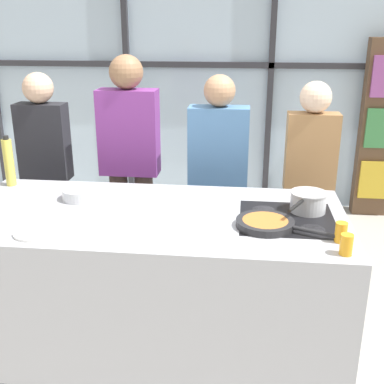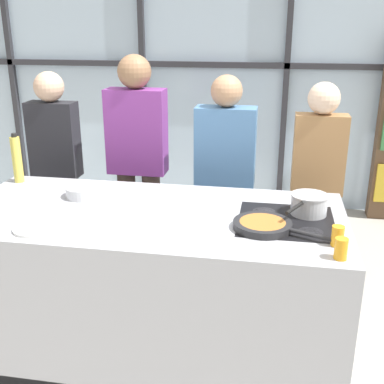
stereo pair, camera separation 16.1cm
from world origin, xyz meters
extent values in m
plane|color=#ADA89E|center=(0.00, 0.00, 0.00)|extent=(18.00, 18.00, 0.00)
cube|color=silver|center=(0.00, 2.74, 1.40)|extent=(6.40, 0.04, 2.80)
cube|color=#2D2D33|center=(0.00, 2.69, 1.54)|extent=(6.40, 0.06, 0.06)
cube|color=#2D2D33|center=(-0.77, 2.69, 1.40)|extent=(0.06, 0.06, 2.80)
cube|color=#2D2D33|center=(0.77, 2.69, 1.40)|extent=(0.06, 0.06, 2.80)
cube|color=brown|center=(1.91, 2.56, 0.91)|extent=(0.43, 0.16, 1.83)
cube|color=gold|center=(1.91, 2.47, 0.40)|extent=(0.36, 0.03, 0.40)
cube|color=#3D8447|center=(1.91, 2.47, 0.95)|extent=(0.36, 0.03, 0.40)
cube|color=#A8AAB2|center=(0.00, 0.00, 0.47)|extent=(2.23, 1.02, 0.93)
cube|color=black|center=(0.77, 0.00, 0.93)|extent=(0.52, 0.52, 0.01)
cylinder|color=#38383D|center=(0.65, -0.12, 0.93)|extent=(0.13, 0.13, 0.01)
cylinder|color=#38383D|center=(0.90, -0.12, 0.93)|extent=(0.13, 0.13, 0.01)
cylinder|color=#38383D|center=(0.65, 0.12, 0.93)|extent=(0.13, 0.13, 0.01)
cylinder|color=#38383D|center=(0.90, 0.12, 0.93)|extent=(0.13, 0.13, 0.01)
cylinder|color=#232838|center=(-0.92, 0.93, 0.41)|extent=(0.12, 0.12, 0.81)
cylinder|color=#232838|center=(-1.09, 0.93, 0.41)|extent=(0.12, 0.12, 0.81)
cube|color=#232328|center=(-1.00, 0.93, 1.10)|extent=(0.38, 0.17, 0.58)
sphere|color=#D8AD8C|center=(-1.00, 0.93, 1.51)|extent=(0.23, 0.23, 0.23)
cylinder|color=#47382D|center=(-0.24, 0.93, 0.44)|extent=(0.14, 0.14, 0.88)
cylinder|color=#47382D|center=(-0.43, 0.93, 0.44)|extent=(0.14, 0.14, 0.88)
cube|color=#7A3384|center=(-0.33, 0.93, 1.19)|extent=(0.44, 0.20, 0.63)
sphere|color=#8C6647|center=(-0.33, 0.93, 1.63)|extent=(0.25, 0.25, 0.25)
cylinder|color=#232838|center=(0.43, 0.93, 0.40)|extent=(0.14, 0.14, 0.81)
cylinder|color=#232838|center=(0.24, 0.93, 0.40)|extent=(0.14, 0.14, 0.81)
cube|color=#4C7AAD|center=(0.33, 0.93, 1.10)|extent=(0.44, 0.20, 0.58)
sphere|color=tan|center=(0.33, 0.93, 1.51)|extent=(0.23, 0.23, 0.23)
cylinder|color=black|center=(1.08, 0.93, 0.40)|extent=(0.12, 0.12, 0.79)
cylinder|color=black|center=(0.92, 0.93, 0.40)|extent=(0.12, 0.12, 0.79)
cube|color=#A37547|center=(1.00, 0.93, 1.08)|extent=(0.36, 0.16, 0.57)
sphere|color=beige|center=(1.00, 0.93, 1.47)|extent=(0.22, 0.22, 0.22)
cylinder|color=#232326|center=(0.65, -0.12, 0.95)|extent=(0.31, 0.31, 0.04)
cylinder|color=#B26B2D|center=(0.65, -0.12, 0.97)|extent=(0.24, 0.24, 0.01)
cylinder|color=#232326|center=(0.90, -0.24, 0.96)|extent=(0.24, 0.12, 0.02)
cylinder|color=silver|center=(0.90, 0.12, 0.99)|extent=(0.20, 0.20, 0.12)
cylinder|color=silver|center=(0.90, 0.12, 1.05)|extent=(0.21, 0.21, 0.01)
cylinder|color=black|center=(0.81, -0.05, 1.03)|extent=(0.10, 0.17, 0.02)
cylinder|color=white|center=(-0.52, -0.34, 0.94)|extent=(0.24, 0.24, 0.01)
cylinder|color=silver|center=(-0.46, 0.18, 0.97)|extent=(0.23, 0.23, 0.07)
cylinder|color=#4C4C51|center=(-0.46, 0.18, 0.99)|extent=(0.19, 0.19, 0.01)
cylinder|color=#E0CC4C|center=(-1.01, 0.38, 1.09)|extent=(0.06, 0.06, 0.31)
cylinder|color=black|center=(-1.01, 0.38, 1.26)|extent=(0.04, 0.04, 0.02)
cylinder|color=orange|center=(1.01, -0.41, 0.99)|extent=(0.06, 0.06, 0.10)
cylinder|color=orange|center=(1.01, -0.27, 0.99)|extent=(0.06, 0.06, 0.10)
camera|label=1|loc=(0.53, -2.50, 1.96)|focal=45.00mm
camera|label=2|loc=(0.69, -2.48, 1.96)|focal=45.00mm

